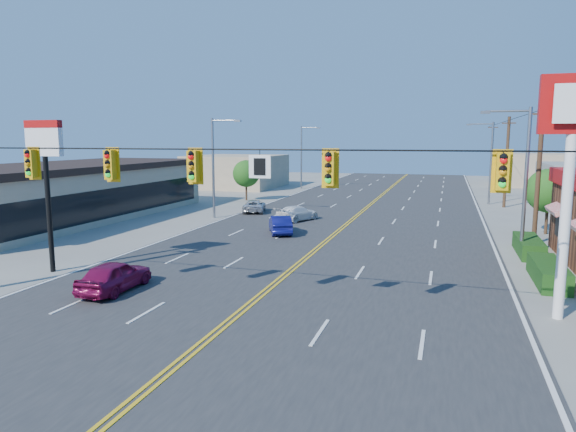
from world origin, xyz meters
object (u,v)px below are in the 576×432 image
(pizza_hut_sign, at_px, (46,164))
(car_blue, at_px, (280,225))
(car_magenta, at_px, (115,277))
(car_silver, at_px, (254,207))
(signal_span, at_px, (223,183))
(kfc_pylon, at_px, (571,148))
(car_white, at_px, (297,214))

(pizza_hut_sign, distance_m, car_blue, 15.33)
(pizza_hut_sign, height_order, car_magenta, pizza_hut_sign)
(car_magenta, distance_m, car_blue, 14.81)
(car_silver, bearing_deg, car_magenta, 81.17)
(signal_span, bearing_deg, car_magenta, 161.32)
(kfc_pylon, relative_size, car_white, 2.12)
(signal_span, xyz_separation_m, car_blue, (-3.44, 16.60, -4.27))
(signal_span, xyz_separation_m, pizza_hut_sign, (-10.88, 4.00, 0.30))
(kfc_pylon, bearing_deg, car_white, 129.49)
(car_magenta, relative_size, car_blue, 1.02)
(car_magenta, bearing_deg, car_blue, -100.64)
(pizza_hut_sign, relative_size, car_white, 1.71)
(kfc_pylon, xyz_separation_m, car_silver, (-19.91, 21.64, -5.51))
(car_blue, relative_size, car_white, 0.93)
(kfc_pylon, bearing_deg, car_silver, 132.61)
(signal_span, height_order, car_white, signal_span)
(car_magenta, distance_m, car_white, 20.32)
(kfc_pylon, xyz_separation_m, car_blue, (-14.56, 12.60, -5.43))
(car_blue, bearing_deg, car_silver, -83.11)
(pizza_hut_sign, height_order, car_white, pizza_hut_sign)
(kfc_pylon, height_order, car_white, kfc_pylon)
(car_magenta, bearing_deg, kfc_pylon, -174.33)
(kfc_pylon, bearing_deg, signal_span, -160.22)
(pizza_hut_sign, height_order, car_blue, pizza_hut_sign)
(car_silver, bearing_deg, car_white, 129.28)
(car_magenta, bearing_deg, car_silver, -84.11)
(car_magenta, distance_m, car_silver, 23.82)
(signal_span, xyz_separation_m, car_magenta, (-5.91, 2.00, -4.24))
(kfc_pylon, height_order, pizza_hut_sign, kfc_pylon)
(car_white, bearing_deg, signal_span, 122.51)
(signal_span, relative_size, pizza_hut_sign, 3.55)
(pizza_hut_sign, bearing_deg, car_silver, 84.47)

